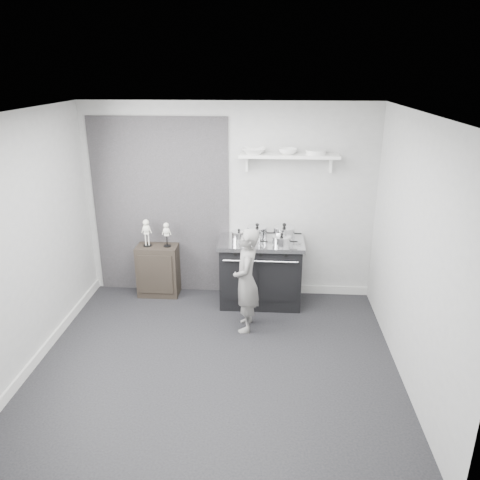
% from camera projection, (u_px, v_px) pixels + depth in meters
% --- Properties ---
extents(ground, '(4.00, 4.00, 0.00)m').
position_uv_depth(ground, '(216.00, 361.00, 5.24)').
color(ground, black).
rests_on(ground, ground).
extents(room_shell, '(4.02, 3.62, 2.71)m').
position_uv_depth(room_shell, '(206.00, 218.00, 4.82)').
color(room_shell, '#A9A9A6').
rests_on(room_shell, ground).
extents(wall_shelf, '(1.30, 0.26, 0.24)m').
position_uv_depth(wall_shelf, '(289.00, 157.00, 6.06)').
color(wall_shelf, white).
rests_on(wall_shelf, room_shell).
extents(stove, '(1.14, 0.71, 0.92)m').
position_uv_depth(stove, '(261.00, 271.00, 6.43)').
color(stove, black).
rests_on(stove, ground).
extents(side_cabinet, '(0.57, 0.33, 0.74)m').
position_uv_depth(side_cabinet, '(158.00, 270.00, 6.68)').
color(side_cabinet, black).
rests_on(side_cabinet, ground).
extents(child, '(0.32, 0.49, 1.32)m').
position_uv_depth(child, '(246.00, 280.00, 5.69)').
color(child, slate).
rests_on(child, ground).
extents(pot_front_left, '(0.28, 0.19, 0.18)m').
position_uv_depth(pot_front_left, '(239.00, 236.00, 6.19)').
color(pot_front_left, silver).
rests_on(pot_front_left, stove).
extents(pot_back_left, '(0.37, 0.28, 0.21)m').
position_uv_depth(pot_back_left, '(257.00, 232.00, 6.34)').
color(pot_back_left, silver).
rests_on(pot_back_left, stove).
extents(pot_back_right, '(0.38, 0.30, 0.22)m').
position_uv_depth(pot_back_right, '(284.00, 233.00, 6.30)').
color(pot_back_right, silver).
rests_on(pot_back_right, stove).
extents(pot_front_right, '(0.33, 0.24, 0.17)m').
position_uv_depth(pot_front_right, '(282.00, 241.00, 6.07)').
color(pot_front_right, silver).
rests_on(pot_front_right, stove).
extents(pot_front_center, '(0.26, 0.17, 0.14)m').
position_uv_depth(pot_front_center, '(255.00, 241.00, 6.09)').
color(pot_front_center, silver).
rests_on(pot_front_center, stove).
extents(skeleton_full, '(0.13, 0.08, 0.45)m').
position_uv_depth(skeleton_full, '(147.00, 231.00, 6.48)').
color(skeleton_full, white).
rests_on(skeleton_full, side_cabinet).
extents(skeleton_torso, '(0.11, 0.07, 0.40)m').
position_uv_depth(skeleton_torso, '(167.00, 233.00, 6.47)').
color(skeleton_torso, white).
rests_on(skeleton_torso, side_cabinet).
extents(bowl_large, '(0.32, 0.32, 0.08)m').
position_uv_depth(bowl_large, '(254.00, 151.00, 6.06)').
color(bowl_large, white).
rests_on(bowl_large, wall_shelf).
extents(bowl_small, '(0.24, 0.24, 0.07)m').
position_uv_depth(bowl_small, '(288.00, 151.00, 6.03)').
color(bowl_small, white).
rests_on(bowl_small, wall_shelf).
extents(plate_stack, '(0.27, 0.27, 0.06)m').
position_uv_depth(plate_stack, '(316.00, 152.00, 6.01)').
color(plate_stack, white).
rests_on(plate_stack, wall_shelf).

